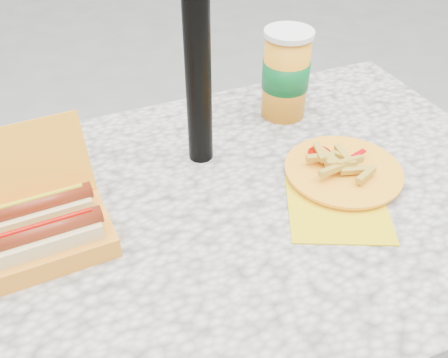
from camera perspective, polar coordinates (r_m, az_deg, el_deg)
name	(u,v)px	position (r m, az deg, el deg)	size (l,w,h in m)	color
picnic_table	(231,243)	(1.01, 0.77, -7.31)	(1.20, 0.80, 0.75)	beige
hotdog_box	(40,229)	(0.88, -20.33, -5.33)	(0.23, 0.21, 0.18)	orange
fries_plate	(342,172)	(1.01, 13.31, 0.74)	(0.30, 0.32, 0.05)	yellow
soda_cup	(286,74)	(1.15, 7.07, 11.82)	(0.11, 0.11, 0.20)	orange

